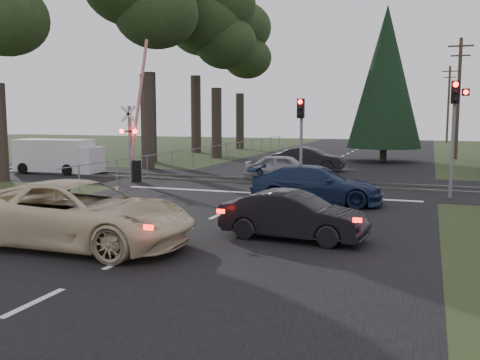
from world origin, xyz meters
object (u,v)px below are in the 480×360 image
at_px(crossing_signal, 134,141).
at_px(dark_hatchback, 294,216).
at_px(utility_pole_mid, 458,96).
at_px(dark_car_far, 309,159).
at_px(white_van, 60,156).
at_px(utility_pole_far, 448,103).
at_px(traffic_signal_right, 455,116).
at_px(traffic_signal_center, 301,127).
at_px(blue_sedan, 316,185).
at_px(cream_coupe, 79,214).
at_px(silver_car, 285,168).

xyz_separation_m(crossing_signal, dark_hatchback, (10.51, -9.38, -1.41)).
relative_size(utility_pole_mid, dark_car_far, 2.13).
bearing_deg(white_van, utility_pole_far, 59.63).
bearing_deg(white_van, traffic_signal_right, -9.93).
height_order(traffic_signal_center, blue_sedan, traffic_signal_center).
relative_size(crossing_signal, utility_pole_mid, 0.77).
distance_m(crossing_signal, cream_coupe, 13.23).
xyz_separation_m(traffic_signal_center, silver_car, (-1.20, 1.76, -2.12)).
distance_m(traffic_signal_right, silver_car, 8.70).
height_order(silver_car, blue_sedan, blue_sedan).
height_order(utility_pole_far, blue_sedan, utility_pole_far).
bearing_deg(dark_car_far, dark_hatchback, -170.76).
xyz_separation_m(traffic_signal_right, traffic_signal_center, (-6.55, 1.20, -0.51)).
bearing_deg(cream_coupe, dark_car_far, -5.38).
xyz_separation_m(cream_coupe, blue_sedan, (4.42, 8.59, -0.12)).
distance_m(utility_pole_far, silver_car, 43.63).
xyz_separation_m(crossing_signal, dark_car_far, (7.07, 8.28, -1.36)).
height_order(utility_pole_mid, utility_pole_far, same).
xyz_separation_m(blue_sedan, white_van, (-16.02, 5.46, 0.26)).
relative_size(traffic_signal_center, silver_car, 1.01).
height_order(traffic_signal_right, traffic_signal_center, traffic_signal_right).
distance_m(utility_pole_far, blue_sedan, 49.13).
bearing_deg(dark_car_far, cream_coupe, 173.74).
relative_size(utility_pole_mid, white_van, 1.77).
bearing_deg(utility_pole_mid, traffic_signal_right, -92.66).
height_order(traffic_signal_right, utility_pole_far, utility_pole_far).
bearing_deg(blue_sedan, utility_pole_far, -10.54).
height_order(traffic_signal_right, silver_car, traffic_signal_right).
bearing_deg(blue_sedan, traffic_signal_center, 17.12).
relative_size(cream_coupe, silver_car, 1.50).
xyz_separation_m(traffic_signal_center, utility_pole_mid, (7.50, 19.32, 1.92)).
relative_size(traffic_signal_right, dark_hatchback, 1.19).
relative_size(cream_coupe, dark_car_far, 1.44).
bearing_deg(cream_coupe, silver_car, -7.10).
distance_m(silver_car, dark_car_far, 5.63).
bearing_deg(traffic_signal_right, utility_pole_mid, 87.34).
bearing_deg(silver_car, traffic_signal_center, -151.18).
relative_size(utility_pole_far, white_van, 1.77).
bearing_deg(blue_sedan, silver_car, 21.38).
xyz_separation_m(traffic_signal_right, white_van, (-20.94, 2.38, -2.33)).
bearing_deg(dark_hatchback, traffic_signal_right, -20.32).
relative_size(silver_car, dark_car_far, 0.96).
bearing_deg(dark_car_far, utility_pole_far, -15.01).
relative_size(dark_hatchback, white_van, 0.78).
xyz_separation_m(traffic_signal_center, dark_hatchback, (2.23, -10.27, -2.16)).
xyz_separation_m(utility_pole_mid, cream_coupe, (-10.29, -32.20, -3.88)).
distance_m(traffic_signal_center, utility_pole_far, 44.99).
relative_size(traffic_signal_center, blue_sedan, 0.82).
distance_m(utility_pole_mid, dark_hatchback, 30.34).
height_order(blue_sedan, white_van, white_van).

